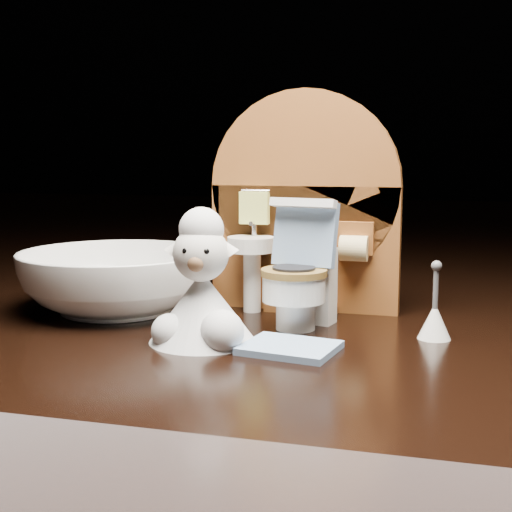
{
  "coord_description": "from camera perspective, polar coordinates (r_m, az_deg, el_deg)",
  "views": [
    {
      "loc": [
        0.1,
        -0.42,
        0.11
      ],
      "look_at": [
        -0.02,
        -0.0,
        0.05
      ],
      "focal_mm": 50.0,
      "sensor_mm": 36.0,
      "label": 1
    }
  ],
  "objects": [
    {
      "name": "ceramic_bowl",
      "position": [
        0.5,
        -11.11,
        -2.0
      ],
      "size": [
        0.16,
        0.16,
        0.04
      ],
      "primitive_type": "imported",
      "rotation": [
        0.0,
        0.0,
        -0.2
      ],
      "color": "white",
      "rests_on": "ground"
    },
    {
      "name": "plush_lamb",
      "position": [
        0.41,
        -4.35,
        -3.15
      ],
      "size": [
        0.06,
        0.06,
        0.08
      ],
      "rotation": [
        0.0,
        0.0,
        0.13
      ],
      "color": "silver",
      "rests_on": "ground"
    },
    {
      "name": "toy_toilet",
      "position": [
        0.45,
        3.62,
        -1.95
      ],
      "size": [
        0.05,
        0.05,
        0.08
      ],
      "rotation": [
        0.0,
        0.0,
        -0.21
      ],
      "color": "white",
      "rests_on": "ground"
    },
    {
      "name": "backdrop_panel",
      "position": [
        0.49,
        3.84,
        3.32
      ],
      "size": [
        0.13,
        0.05,
        0.15
      ],
      "color": "brown",
      "rests_on": "ground"
    },
    {
      "name": "bath_mat",
      "position": [
        0.4,
        2.72,
        -7.35
      ],
      "size": [
        0.06,
        0.05,
        0.0
      ],
      "primitive_type": "cube",
      "rotation": [
        0.0,
        0.0,
        -0.16
      ],
      "color": "#7A9AC0",
      "rests_on": "ground"
    },
    {
      "name": "toilet_brush",
      "position": [
        0.43,
        14.1,
        -4.87
      ],
      "size": [
        0.02,
        0.02,
        0.05
      ],
      "color": "white",
      "rests_on": "ground"
    }
  ]
}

